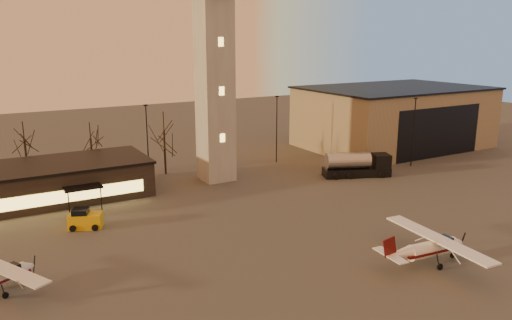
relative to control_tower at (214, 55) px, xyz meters
The scene contains 10 objects.
ground 34.15m from the control_tower, 90.00° to the right, with size 220.00×220.00×0.00m, color #413E3C.
control_tower is the anchor object (origin of this frame).
hangar 37.90m from the control_tower, ahead, with size 30.60×20.60×10.30m.
terminal 26.24m from the control_tower, behind, with size 25.40×12.20×4.30m.
light_poles 10.97m from the control_tower, 63.48° to the left, with size 58.50×12.25×10.14m.
tree_row 19.48m from the control_tower, 146.24° to the left, with size 37.20×9.20×8.80m.
cessna_front 36.03m from the control_tower, 81.58° to the right, with size 9.09×11.47×3.15m.
cessna_rear 36.95m from the control_tower, 143.95° to the right, with size 7.85×9.31×2.71m.
fuel_truck 24.29m from the control_tower, 25.38° to the right, with size 9.40×5.83×3.37m.
service_cart 26.34m from the control_tower, 153.48° to the right, with size 3.60×2.97×2.02m.
Camera 1 is at (-27.53, -28.58, 18.49)m, focal length 35.00 mm.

